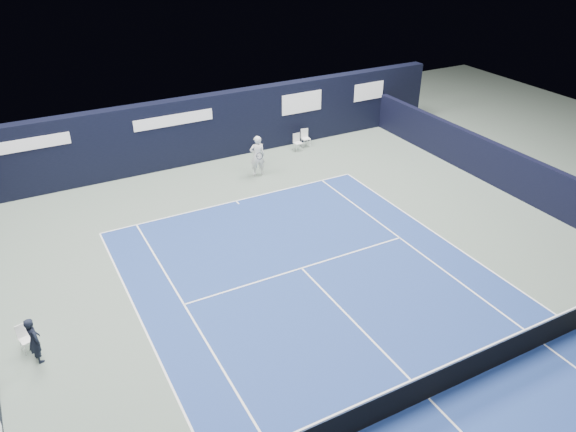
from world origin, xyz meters
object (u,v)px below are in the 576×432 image
at_px(line_judge_chair, 25,336).
at_px(tennis_net, 431,384).
at_px(folding_chair_back_b, 305,136).
at_px(folding_chair_back_a, 297,141).
at_px(tennis_player, 257,156).

height_order(line_judge_chair, tennis_net, tennis_net).
xyz_separation_m(folding_chair_back_b, tennis_net, (-5.45, -15.73, 0.01)).
bearing_deg(folding_chair_back_b, line_judge_chair, -141.73).
relative_size(folding_chair_back_a, tennis_net, 0.07).
height_order(folding_chair_back_b, line_judge_chair, folding_chair_back_b).
height_order(folding_chair_back_a, tennis_net, tennis_net).
xyz_separation_m(folding_chair_back_a, tennis_net, (-4.84, -15.43, 0.03)).
xyz_separation_m(line_judge_chair, tennis_net, (8.50, -6.56, 0.04)).
xyz_separation_m(folding_chair_back_b, tennis_player, (-3.56, -1.98, 0.43)).
xyz_separation_m(folding_chair_back_a, line_judge_chair, (-13.34, -8.87, -0.01)).
relative_size(folding_chair_back_b, tennis_player, 0.47).
xyz_separation_m(folding_chair_back_b, line_judge_chair, (-13.96, -9.17, -0.03)).
xyz_separation_m(folding_chair_back_a, folding_chair_back_b, (0.61, 0.30, 0.02)).
height_order(folding_chair_back_a, folding_chair_back_b, folding_chair_back_b).
distance_m(folding_chair_back_a, tennis_player, 3.43).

